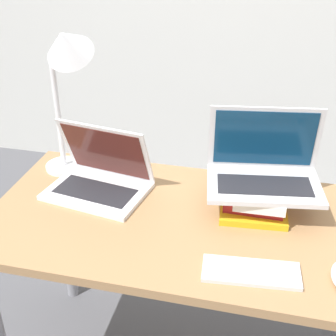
% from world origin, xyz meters
% --- Properties ---
extents(desk, '(1.32, 0.67, 0.72)m').
position_xyz_m(desk, '(0.00, 0.33, 0.63)').
color(desk, '#9E754C').
rests_on(desk, ground_plane).
extents(laptop_left, '(0.37, 0.30, 0.24)m').
position_xyz_m(laptop_left, '(-0.34, 0.44, 0.77)').
color(laptop_left, silver).
rests_on(laptop_left, desk).
extents(book_stack, '(0.23, 0.28, 0.09)m').
position_xyz_m(book_stack, '(0.20, 0.47, 0.76)').
color(book_stack, gold).
rests_on(book_stack, desk).
extents(laptop_on_books, '(0.39, 0.29, 0.24)m').
position_xyz_m(laptop_on_books, '(0.21, 0.47, 0.86)').
color(laptop_on_books, silver).
rests_on(laptop_on_books, book_stack).
extents(wireless_keyboard, '(0.27, 0.13, 0.01)m').
position_xyz_m(wireless_keyboard, '(0.21, 0.12, 0.73)').
color(wireless_keyboard, silver).
rests_on(wireless_keyboard, desk).
extents(desk_lamp, '(0.23, 0.20, 0.58)m').
position_xyz_m(desk_lamp, '(-0.47, 0.52, 1.15)').
color(desk_lamp, white).
rests_on(desk_lamp, desk).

